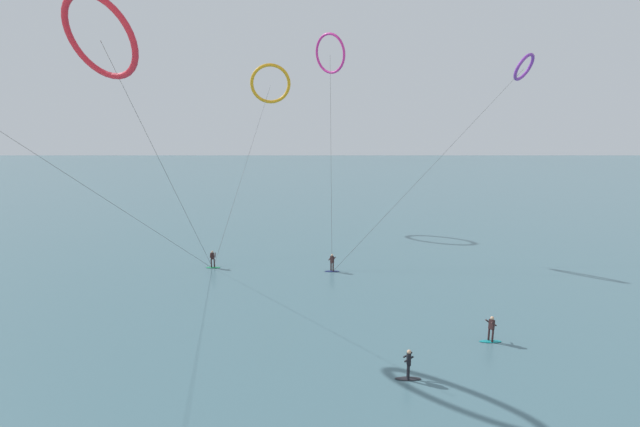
{
  "coord_description": "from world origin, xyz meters",
  "views": [
    {
      "loc": [
        -0.01,
        -5.19,
        13.23
      ],
      "look_at": [
        0.0,
        22.27,
        7.77
      ],
      "focal_mm": 24.15,
      "sensor_mm": 36.0,
      "label": 1
    }
  ],
  "objects_px": {
    "kite_magenta": "(330,54)",
    "kite_violet": "(523,67)",
    "kite_amber": "(270,84)",
    "surfer_teal": "(491,331)",
    "surfer_navy": "(332,264)",
    "surfer_charcoal": "(408,366)",
    "surfer_emerald": "(213,260)",
    "kite_crimson": "(100,37)"
  },
  "relations": [
    {
      "from": "surfer_teal",
      "to": "kite_magenta",
      "type": "relative_size",
      "value": 0.07
    },
    {
      "from": "surfer_teal",
      "to": "kite_crimson",
      "type": "distance_m",
      "value": 30.97
    },
    {
      "from": "kite_crimson",
      "to": "kite_amber",
      "type": "bearing_deg",
      "value": -80.53
    },
    {
      "from": "kite_magenta",
      "to": "kite_violet",
      "type": "xyz_separation_m",
      "value": [
        22.08,
        3.03,
        -0.99
      ]
    },
    {
      "from": "kite_magenta",
      "to": "kite_crimson",
      "type": "distance_m",
      "value": 24.37
    },
    {
      "from": "surfer_charcoal",
      "to": "kite_magenta",
      "type": "xyz_separation_m",
      "value": [
        -3.62,
        27.34,
        20.16
      ]
    },
    {
      "from": "surfer_navy",
      "to": "kite_amber",
      "type": "relative_size",
      "value": 0.08
    },
    {
      "from": "surfer_emerald",
      "to": "surfer_navy",
      "type": "height_order",
      "value": "same"
    },
    {
      "from": "surfer_emerald",
      "to": "kite_crimson",
      "type": "distance_m",
      "value": 21.17
    },
    {
      "from": "surfer_charcoal",
      "to": "surfer_navy",
      "type": "bearing_deg",
      "value": 14.98
    },
    {
      "from": "kite_magenta",
      "to": "kite_amber",
      "type": "height_order",
      "value": "kite_magenta"
    },
    {
      "from": "kite_magenta",
      "to": "kite_violet",
      "type": "height_order",
      "value": "kite_magenta"
    },
    {
      "from": "surfer_navy",
      "to": "kite_crimson",
      "type": "relative_size",
      "value": 0.08
    },
    {
      "from": "surfer_navy",
      "to": "kite_amber",
      "type": "xyz_separation_m",
      "value": [
        -7.76,
        21.45,
        18.21
      ]
    },
    {
      "from": "surfer_emerald",
      "to": "surfer_navy",
      "type": "bearing_deg",
      "value": 165.84
    },
    {
      "from": "surfer_charcoal",
      "to": "kite_violet",
      "type": "distance_m",
      "value": 40.38
    },
    {
      "from": "surfer_emerald",
      "to": "kite_amber",
      "type": "bearing_deg",
      "value": -108.82
    },
    {
      "from": "kite_magenta",
      "to": "kite_amber",
      "type": "distance_m",
      "value": 14.11
    },
    {
      "from": "surfer_teal",
      "to": "kite_violet",
      "type": "relative_size",
      "value": 0.07
    },
    {
      "from": "kite_magenta",
      "to": "kite_amber",
      "type": "bearing_deg",
      "value": -12.32
    },
    {
      "from": "surfer_teal",
      "to": "surfer_navy",
      "type": "height_order",
      "value": "same"
    },
    {
      "from": "surfer_emerald",
      "to": "kite_magenta",
      "type": "height_order",
      "value": "kite_magenta"
    },
    {
      "from": "surfer_charcoal",
      "to": "surfer_emerald",
      "type": "height_order",
      "value": "same"
    },
    {
      "from": "kite_magenta",
      "to": "kite_crimson",
      "type": "bearing_deg",
      "value": 95.62
    },
    {
      "from": "surfer_charcoal",
      "to": "kite_amber",
      "type": "height_order",
      "value": "kite_amber"
    },
    {
      "from": "surfer_teal",
      "to": "kite_magenta",
      "type": "distance_m",
      "value": 32.23
    },
    {
      "from": "surfer_teal",
      "to": "surfer_navy",
      "type": "distance_m",
      "value": 16.5
    },
    {
      "from": "surfer_charcoal",
      "to": "kite_crimson",
      "type": "height_order",
      "value": "kite_crimson"
    },
    {
      "from": "kite_amber",
      "to": "kite_crimson",
      "type": "height_order",
      "value": "kite_amber"
    },
    {
      "from": "surfer_charcoal",
      "to": "kite_amber",
      "type": "relative_size",
      "value": 0.08
    },
    {
      "from": "surfer_teal",
      "to": "surfer_charcoal",
      "type": "distance_m",
      "value": 7.26
    },
    {
      "from": "kite_amber",
      "to": "surfer_charcoal",
      "type": "bearing_deg",
      "value": 98.39
    },
    {
      "from": "surfer_emerald",
      "to": "kite_crimson",
      "type": "height_order",
      "value": "kite_crimson"
    },
    {
      "from": "surfer_teal",
      "to": "surfer_emerald",
      "type": "bearing_deg",
      "value": -154.75
    },
    {
      "from": "surfer_charcoal",
      "to": "surfer_emerald",
      "type": "xyz_separation_m",
      "value": [
        -14.96,
        18.63,
        0.0
      ]
    },
    {
      "from": "surfer_teal",
      "to": "kite_magenta",
      "type": "xyz_separation_m",
      "value": [
        -9.61,
        23.25,
        20.16
      ]
    },
    {
      "from": "surfer_teal",
      "to": "surfer_charcoal",
      "type": "xyz_separation_m",
      "value": [
        -5.99,
        -4.1,
        0.0
      ]
    },
    {
      "from": "surfer_teal",
      "to": "kite_violet",
      "type": "xyz_separation_m",
      "value": [
        12.48,
        26.27,
        19.17
      ]
    },
    {
      "from": "kite_amber",
      "to": "surfer_emerald",
      "type": "bearing_deg",
      "value": 72.09
    },
    {
      "from": "surfer_charcoal",
      "to": "kite_magenta",
      "type": "height_order",
      "value": "kite_magenta"
    },
    {
      "from": "surfer_navy",
      "to": "kite_magenta",
      "type": "distance_m",
      "value": 22.41
    },
    {
      "from": "surfer_teal",
      "to": "kite_amber",
      "type": "bearing_deg",
      "value": 176.4
    }
  ]
}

